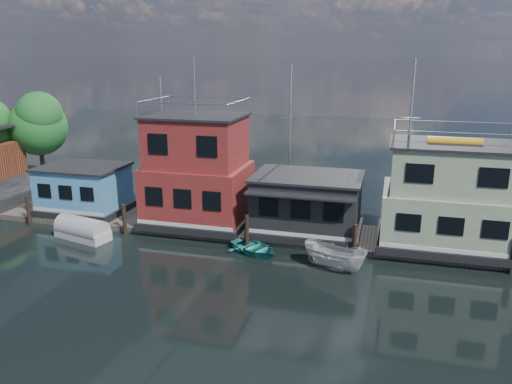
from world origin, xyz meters
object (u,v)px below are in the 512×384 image
(tarp_runabout, at_px, (82,230))
(houseboat_dark, at_px, (307,204))
(houseboat_green, at_px, (448,198))
(dinghy_teal, at_px, (254,248))
(houseboat_blue, at_px, (84,189))
(motorboat, at_px, (334,257))
(houseboat_red, at_px, (197,173))

(tarp_runabout, bearing_deg, houseboat_dark, 30.28)
(houseboat_green, relative_size, dinghy_teal, 2.36)
(houseboat_blue, distance_m, houseboat_dark, 17.50)
(houseboat_blue, relative_size, houseboat_dark, 0.86)
(houseboat_green, height_order, motorboat, houseboat_green)
(motorboat, bearing_deg, houseboat_green, -29.44)
(houseboat_dark, relative_size, tarp_runabout, 1.73)
(dinghy_teal, xyz_separation_m, tarp_runabout, (-12.14, -0.61, 0.24))
(houseboat_green, bearing_deg, dinghy_teal, -162.26)
(motorboat, xyz_separation_m, tarp_runabout, (-17.39, 0.50, -0.19))
(houseboat_red, bearing_deg, dinghy_teal, -35.52)
(tarp_runabout, bearing_deg, houseboat_red, 46.40)
(houseboat_dark, height_order, motorboat, houseboat_dark)
(houseboat_red, xyz_separation_m, tarp_runabout, (-6.88, -4.37, -3.49))
(houseboat_red, distance_m, houseboat_green, 17.01)
(houseboat_red, bearing_deg, houseboat_blue, -180.00)
(houseboat_blue, xyz_separation_m, houseboat_dark, (17.50, -0.02, 0.21))
(dinghy_teal, bearing_deg, tarp_runabout, 121.92)
(houseboat_dark, bearing_deg, houseboat_blue, 179.94)
(houseboat_red, relative_size, motorboat, 2.87)
(houseboat_dark, xyz_separation_m, motorboat, (2.51, -4.85, -1.62))
(houseboat_dark, relative_size, motorboat, 1.79)
(houseboat_red, height_order, motorboat, houseboat_red)
(houseboat_red, height_order, tarp_runabout, houseboat_red)
(dinghy_teal, bearing_deg, houseboat_blue, 104.76)
(houseboat_blue, height_order, houseboat_red, houseboat_red)
(houseboat_dark, xyz_separation_m, dinghy_teal, (-2.74, -3.74, -2.05))
(houseboat_red, relative_size, houseboat_green, 1.41)
(houseboat_red, height_order, dinghy_teal, houseboat_red)
(houseboat_blue, relative_size, motorboat, 1.55)
(motorboat, distance_m, dinghy_teal, 5.38)
(houseboat_green, height_order, dinghy_teal, houseboat_green)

